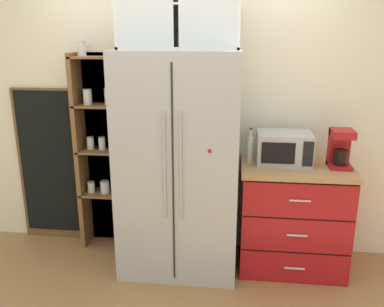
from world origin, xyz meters
TOP-DOWN VIEW (x-y plane):
  - ground_plane at (0.00, 0.00)m, footprint 10.72×10.72m
  - wall_back_cream at (0.00, 0.40)m, footprint 5.02×0.10m
  - refrigerator at (0.00, -0.01)m, footprint 0.96×0.73m
  - pantry_shelf_column at (-0.75, 0.29)m, footprint 0.49×0.27m
  - counter_cabinet at (0.95, 0.06)m, footprint 0.89×0.61m
  - microwave at (0.85, 0.11)m, footprint 0.44×0.33m
  - coffee_maker at (1.28, 0.07)m, footprint 0.17×0.20m
  - mug_charcoal at (0.95, 0.08)m, footprint 0.11×0.07m
  - bottle_amber at (0.95, 0.15)m, footprint 0.06×0.06m
  - bottle_clear at (0.57, 0.10)m, footprint 0.06×0.06m
  - upper_cabinet at (-0.00, 0.04)m, footprint 0.92×0.32m
  - chalkboard_menu at (-1.31, 0.33)m, footprint 0.60×0.04m

SIDE VIEW (x-z plane):
  - ground_plane at x=0.00m, z-range 0.00..0.00m
  - counter_cabinet at x=0.95m, z-range 0.00..0.92m
  - chalkboard_menu at x=-1.31m, z-range 0.00..1.48m
  - refrigerator at x=0.00m, z-range 0.00..1.83m
  - pantry_shelf_column at x=-0.75m, z-range -0.01..1.88m
  - mug_charcoal at x=0.95m, z-range 0.92..1.00m
  - bottle_amber at x=0.95m, z-range 0.90..1.16m
  - bottle_clear at x=0.57m, z-range 0.90..1.19m
  - microwave at x=0.85m, z-range 0.92..1.18m
  - coffee_maker at x=1.28m, z-range 0.92..1.23m
  - wall_back_cream at x=0.00m, z-range 0.00..2.55m
  - upper_cabinet at x=0.00m, z-range 1.83..2.47m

